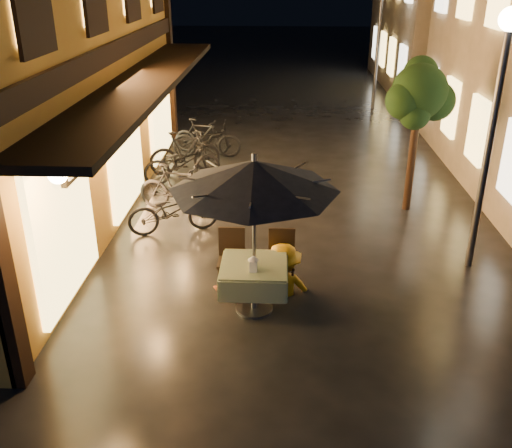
{
  "coord_description": "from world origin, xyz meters",
  "views": [
    {
      "loc": [
        -0.29,
        -6.91,
        4.75
      ],
      "look_at": [
        -0.66,
        1.02,
        1.15
      ],
      "focal_mm": 40.0,
      "sensor_mm": 36.0,
      "label": 1
    }
  ],
  "objects_px": {
    "patio_umbrella": "(254,176)",
    "person_orange": "(233,252)",
    "table_lantern": "(253,263)",
    "cafe_table": "(254,275)",
    "streetlamp_near": "(497,97)",
    "person_yellow": "(283,246)",
    "bicycle_0": "(173,210)"
  },
  "relations": [
    {
      "from": "bicycle_0",
      "to": "person_orange",
      "type": "bearing_deg",
      "value": -166.6
    },
    {
      "from": "cafe_table",
      "to": "bicycle_0",
      "type": "height_order",
      "value": "bicycle_0"
    },
    {
      "from": "patio_umbrella",
      "to": "table_lantern",
      "type": "bearing_deg",
      "value": -90.0
    },
    {
      "from": "bicycle_0",
      "to": "patio_umbrella",
      "type": "bearing_deg",
      "value": -166.5
    },
    {
      "from": "bicycle_0",
      "to": "cafe_table",
      "type": "bearing_deg",
      "value": -166.5
    },
    {
      "from": "cafe_table",
      "to": "table_lantern",
      "type": "xyz_separation_m",
      "value": [
        0.0,
        -0.21,
        0.33
      ]
    },
    {
      "from": "streetlamp_near",
      "to": "cafe_table",
      "type": "relative_size",
      "value": 4.27
    },
    {
      "from": "cafe_table",
      "to": "person_orange",
      "type": "bearing_deg",
      "value": 122.71
    },
    {
      "from": "person_orange",
      "to": "person_yellow",
      "type": "distance_m",
      "value": 0.79
    },
    {
      "from": "person_yellow",
      "to": "cafe_table",
      "type": "bearing_deg",
      "value": 33.45
    },
    {
      "from": "streetlamp_near",
      "to": "table_lantern",
      "type": "height_order",
      "value": "streetlamp_near"
    },
    {
      "from": "person_orange",
      "to": "bicycle_0",
      "type": "relative_size",
      "value": 0.78
    },
    {
      "from": "person_yellow",
      "to": "bicycle_0",
      "type": "height_order",
      "value": "person_yellow"
    },
    {
      "from": "streetlamp_near",
      "to": "table_lantern",
      "type": "xyz_separation_m",
      "value": [
        -3.66,
        -1.79,
        -2.0
      ]
    },
    {
      "from": "streetlamp_near",
      "to": "bicycle_0",
      "type": "distance_m",
      "value": 6.0
    },
    {
      "from": "person_orange",
      "to": "streetlamp_near",
      "type": "bearing_deg",
      "value": 176.91
    },
    {
      "from": "person_yellow",
      "to": "bicycle_0",
      "type": "distance_m",
      "value": 3.04
    },
    {
      "from": "table_lantern",
      "to": "person_yellow",
      "type": "relative_size",
      "value": 0.16
    },
    {
      "from": "streetlamp_near",
      "to": "person_yellow",
      "type": "bearing_deg",
      "value": -162.2
    },
    {
      "from": "patio_umbrella",
      "to": "table_lantern",
      "type": "relative_size",
      "value": 9.84
    },
    {
      "from": "cafe_table",
      "to": "patio_umbrella",
      "type": "xyz_separation_m",
      "value": [
        0.0,
        0.0,
        1.56
      ]
    },
    {
      "from": "table_lantern",
      "to": "person_yellow",
      "type": "distance_m",
      "value": 0.88
    },
    {
      "from": "person_orange",
      "to": "person_yellow",
      "type": "xyz_separation_m",
      "value": [
        0.78,
        -0.01,
        0.12
      ]
    },
    {
      "from": "cafe_table",
      "to": "streetlamp_near",
      "type": "bearing_deg",
      "value": 23.35
    },
    {
      "from": "patio_umbrella",
      "to": "person_orange",
      "type": "height_order",
      "value": "patio_umbrella"
    },
    {
      "from": "table_lantern",
      "to": "patio_umbrella",
      "type": "bearing_deg",
      "value": 90.0
    },
    {
      "from": "table_lantern",
      "to": "person_yellow",
      "type": "xyz_separation_m",
      "value": [
        0.43,
        0.76,
        -0.11
      ]
    },
    {
      "from": "cafe_table",
      "to": "person_yellow",
      "type": "relative_size",
      "value": 0.62
    },
    {
      "from": "cafe_table",
      "to": "table_lantern",
      "type": "height_order",
      "value": "table_lantern"
    },
    {
      "from": "streetlamp_near",
      "to": "person_yellow",
      "type": "distance_m",
      "value": 4.0
    },
    {
      "from": "patio_umbrella",
      "to": "person_orange",
      "type": "relative_size",
      "value": 1.8
    },
    {
      "from": "streetlamp_near",
      "to": "patio_umbrella",
      "type": "xyz_separation_m",
      "value": [
        -3.66,
        -1.58,
        -0.77
      ]
    }
  ]
}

